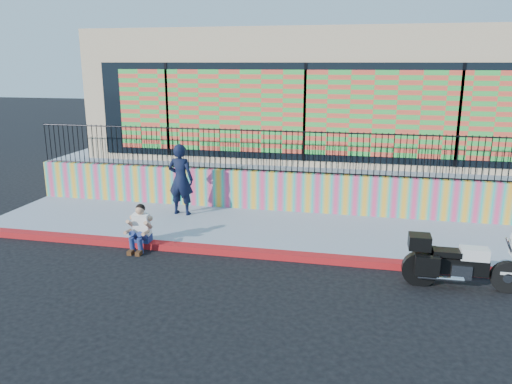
# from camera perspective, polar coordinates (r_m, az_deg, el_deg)

# --- Properties ---
(ground) EXTENTS (90.00, 90.00, 0.00)m
(ground) POSITION_cam_1_polar(r_m,az_deg,el_deg) (11.28, 2.67, -7.58)
(ground) COLOR black
(ground) RESTS_ON ground
(red_curb) EXTENTS (16.00, 0.30, 0.15)m
(red_curb) POSITION_cam_1_polar(r_m,az_deg,el_deg) (11.25, 2.68, -7.22)
(red_curb) COLOR maroon
(red_curb) RESTS_ON ground
(sidewalk) EXTENTS (16.00, 3.00, 0.15)m
(sidewalk) POSITION_cam_1_polar(r_m,az_deg,el_deg) (12.78, 3.93, -4.52)
(sidewalk) COLOR gray
(sidewalk) RESTS_ON ground
(mural_wall) EXTENTS (16.00, 0.20, 1.10)m
(mural_wall) POSITION_cam_1_polar(r_m,az_deg,el_deg) (14.11, 4.94, -0.03)
(mural_wall) COLOR #EE3E74
(mural_wall) RESTS_ON sidewalk
(metal_fence) EXTENTS (15.80, 0.04, 1.20)m
(metal_fence) POSITION_cam_1_polar(r_m,az_deg,el_deg) (13.87, 5.04, 4.57)
(metal_fence) COLOR black
(metal_fence) RESTS_ON mural_wall
(elevated_platform) EXTENTS (16.00, 10.00, 1.25)m
(elevated_platform) POSITION_cam_1_polar(r_m,az_deg,el_deg) (19.08, 6.95, 3.54)
(elevated_platform) COLOR gray
(elevated_platform) RESTS_ON ground
(storefront_building) EXTENTS (14.00, 8.06, 4.00)m
(storefront_building) POSITION_cam_1_polar(r_m,az_deg,el_deg) (18.54, 7.13, 11.39)
(storefront_building) COLOR #CAAE86
(storefront_building) RESTS_ON elevated_platform
(police_motorcycle) EXTENTS (2.21, 0.73, 1.38)m
(police_motorcycle) POSITION_cam_1_polar(r_m,az_deg,el_deg) (10.43, 22.46, -7.22)
(police_motorcycle) COLOR black
(police_motorcycle) RESTS_ON ground
(police_officer) EXTENTS (0.75, 0.53, 1.97)m
(police_officer) POSITION_cam_1_polar(r_m,az_deg,el_deg) (13.85, -8.60, 1.43)
(police_officer) COLOR black
(police_officer) RESTS_ON sidewalk
(seated_man) EXTENTS (0.54, 0.71, 1.06)m
(seated_man) POSITION_cam_1_polar(r_m,az_deg,el_deg) (11.88, -13.21, -4.48)
(seated_man) COLOR navy
(seated_man) RESTS_ON ground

